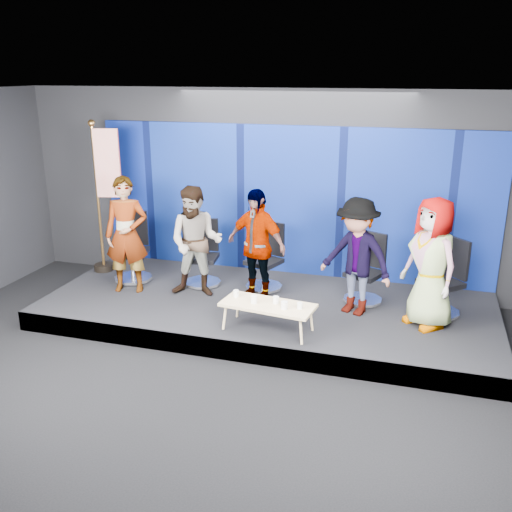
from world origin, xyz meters
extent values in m
plane|color=black|center=(0.00, 0.00, 0.00)|extent=(10.00, 10.00, 0.00)
cube|color=black|center=(0.00, 4.00, 1.75)|extent=(10.00, 0.02, 3.50)
cube|color=black|center=(0.00, 0.00, 3.50)|extent=(10.00, 8.00, 0.02)
cube|color=black|center=(0.00, 2.50, 0.15)|extent=(7.00, 3.00, 0.30)
cube|color=navy|center=(0.00, 3.95, 1.60)|extent=(7.00, 0.08, 2.60)
cylinder|color=silver|center=(-2.48, 2.73, 0.33)|extent=(0.81, 0.81, 0.07)
cylinder|color=silver|center=(-2.48, 2.73, 0.59)|extent=(0.08, 0.08, 0.44)
cube|color=black|center=(-2.48, 2.73, 0.81)|extent=(0.65, 0.65, 0.08)
cube|color=black|center=(-2.55, 2.99, 1.17)|extent=(0.48, 0.18, 0.61)
imported|color=black|center=(-2.31, 2.31, 1.25)|extent=(0.79, 0.62, 1.90)
cylinder|color=silver|center=(-1.25, 2.89, 0.33)|extent=(0.70, 0.70, 0.06)
cylinder|color=silver|center=(-1.25, 2.89, 0.57)|extent=(0.07, 0.07, 0.41)
cube|color=black|center=(-1.25, 2.89, 0.78)|extent=(0.56, 0.56, 0.07)
cube|color=black|center=(-1.28, 3.13, 1.12)|extent=(0.46, 0.11, 0.57)
imported|color=black|center=(-1.16, 2.44, 1.19)|extent=(0.95, 0.79, 1.79)
cylinder|color=silver|center=(-0.20, 3.00, 0.33)|extent=(0.79, 0.79, 0.06)
cylinder|color=silver|center=(-0.20, 3.00, 0.57)|extent=(0.07, 0.07, 0.41)
cube|color=black|center=(-0.20, 3.00, 0.78)|extent=(0.63, 0.63, 0.07)
cube|color=black|center=(-0.12, 3.23, 1.12)|extent=(0.45, 0.19, 0.57)
imported|color=black|center=(-0.20, 2.55, 1.19)|extent=(1.13, 0.75, 1.79)
cylinder|color=silver|center=(1.45, 2.89, 0.33)|extent=(0.80, 0.80, 0.06)
cylinder|color=silver|center=(1.45, 2.89, 0.57)|extent=(0.07, 0.07, 0.41)
cube|color=black|center=(1.45, 2.89, 0.77)|extent=(0.64, 0.64, 0.07)
cube|color=black|center=(1.54, 3.12, 1.11)|extent=(0.43, 0.22, 0.56)
imported|color=black|center=(1.36, 2.45, 1.18)|extent=(1.30, 1.04, 1.76)
cylinder|color=silver|center=(2.58, 2.73, 0.33)|extent=(0.92, 0.92, 0.06)
cylinder|color=silver|center=(2.58, 2.73, 0.58)|extent=(0.08, 0.08, 0.43)
cube|color=black|center=(2.58, 2.73, 0.80)|extent=(0.73, 0.73, 0.08)
cube|color=black|center=(2.77, 2.91, 1.16)|extent=(0.37, 0.38, 0.60)
imported|color=black|center=(2.41, 2.31, 1.23)|extent=(1.06, 1.07, 1.87)
cube|color=tan|center=(0.29, 1.49, 0.68)|extent=(1.35, 0.70, 0.04)
cylinder|color=tan|center=(-0.30, 1.34, 0.48)|extent=(0.04, 0.04, 0.36)
cylinder|color=tan|center=(-0.25, 1.77, 0.48)|extent=(0.04, 0.04, 0.36)
cylinder|color=tan|center=(0.82, 1.20, 0.48)|extent=(0.04, 0.04, 0.36)
cylinder|color=tan|center=(0.88, 1.63, 0.48)|extent=(0.04, 0.04, 0.36)
cylinder|color=white|center=(-0.22, 1.61, 0.75)|extent=(0.08, 0.08, 0.09)
cylinder|color=white|center=(0.09, 1.46, 0.75)|extent=(0.09, 0.09, 0.11)
cylinder|color=white|center=(0.39, 1.53, 0.75)|extent=(0.09, 0.09, 0.10)
cylinder|color=white|center=(0.55, 1.38, 0.75)|extent=(0.09, 0.09, 0.11)
cylinder|color=white|center=(0.75, 1.45, 0.74)|extent=(0.07, 0.07, 0.09)
cylinder|color=black|center=(-3.25, 3.06, 0.36)|extent=(0.36, 0.36, 0.11)
cylinder|color=#B97E3B|center=(-3.25, 3.06, 1.64)|extent=(0.05, 0.05, 2.46)
sphere|color=#B97E3B|center=(-3.25, 3.06, 2.93)|extent=(0.12, 0.12, 0.12)
cube|color=red|center=(-3.03, 3.10, 2.26)|extent=(0.43, 0.18, 1.17)
camera|label=1|loc=(2.22, -5.55, 3.80)|focal=40.00mm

